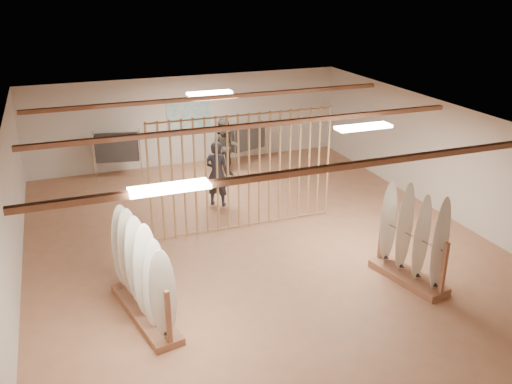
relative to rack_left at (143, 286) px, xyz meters
name	(u,v)px	position (x,y,z in m)	size (l,w,h in m)	color
floor	(256,241)	(2.89, 2.08, -0.62)	(12.00, 12.00, 0.00)	#AF7654
ceiling	(256,121)	(2.89, 2.08, 2.18)	(12.00, 12.00, 0.00)	#9B9793
wall_back	(189,120)	(2.89, 8.08, 0.78)	(12.00, 12.00, 0.00)	beige
wall_front	(428,345)	(2.89, -3.92, 0.78)	(12.00, 12.00, 0.00)	beige
wall_left	(9,217)	(-2.11, 2.08, 0.78)	(12.00, 12.00, 0.00)	beige
wall_right	(443,158)	(7.89, 2.08, 0.78)	(12.00, 12.00, 0.00)	beige
ceiling_slats	(256,125)	(2.89, 2.08, 2.10)	(9.50, 6.12, 0.10)	#955F43
light_panels	(256,124)	(2.89, 2.08, 2.12)	(1.20, 0.35, 0.06)	white
bamboo_partition	(244,172)	(2.89, 2.88, 0.78)	(4.45, 0.05, 2.78)	tan
poster	(189,114)	(2.89, 8.06, 0.98)	(1.40, 0.03, 0.90)	#3599BB
rack_left	(143,286)	(0.00, 0.00, 0.00)	(0.94, 2.31, 1.82)	#955F43
rack_right	(411,251)	(5.10, -0.62, 0.04)	(0.88, 1.76, 1.96)	#955F43
clothing_rack_a	(117,148)	(0.55, 7.48, 0.31)	(1.32, 0.55, 1.43)	silver
clothing_rack_b	(248,137)	(4.58, 7.30, 0.26)	(1.22, 0.67, 1.36)	silver
shopper_a	(217,169)	(2.69, 4.41, 0.37)	(0.72, 0.49, 1.98)	#25232B
shopper_b	(225,144)	(3.59, 6.50, 0.37)	(0.96, 0.75, 1.99)	#302B25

